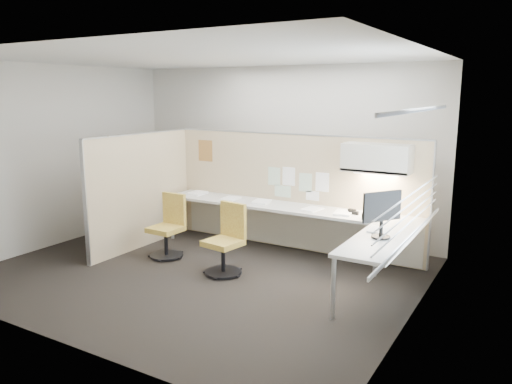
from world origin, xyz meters
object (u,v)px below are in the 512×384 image
Objects in this scene: chair_left at (169,228)px; monitor at (382,212)px; chair_right at (227,242)px; phone at (371,215)px; desk at (301,219)px.

monitor is at bearing 2.18° from chair_left.
chair_right is 1.93m from phone.
monitor is 2.46× the size of phone.
monitor reaches higher than desk.
chair_left is 4.13× the size of phone.
chair_right is 1.71× the size of monitor.
chair_right is 4.21× the size of phone.
desk is at bearing 95.08° from monitor.
monitor is 0.92m from phone.
chair_right is (-0.62, -0.98, -0.17)m from desk.
phone reaches higher than desk.
desk is 1.01m from phone.
monitor reaches higher than phone.
chair_right reaches higher than phone.
desk is at bearing 176.78° from phone.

